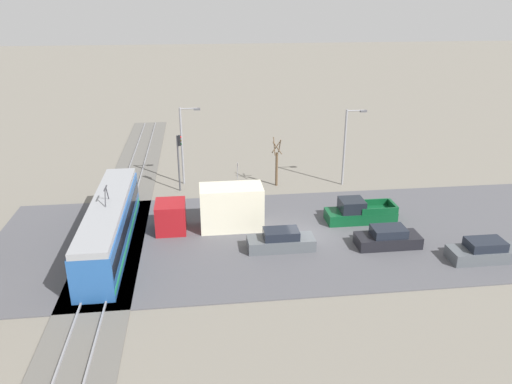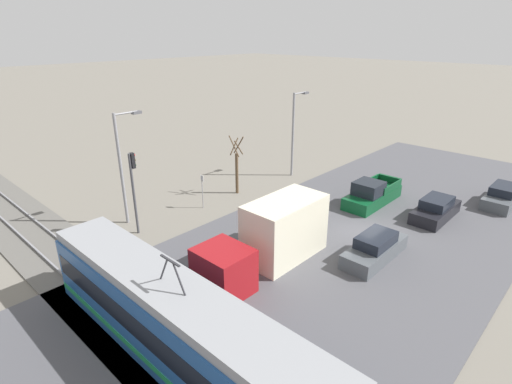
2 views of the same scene
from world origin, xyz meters
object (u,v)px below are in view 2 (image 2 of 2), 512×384
at_px(box_truck, 271,238).
at_px(street_lamp_near_crossing, 123,161).
at_px(sedan_car_1, 436,210).
at_px(street_lamp_mid_block, 295,128).
at_px(sedan_car_0, 375,249).
at_px(pickup_truck, 372,194).
at_px(street_tree, 237,168).
at_px(no_parking_sign, 202,188).
at_px(sedan_car_2, 503,196).
at_px(traffic_light_pole, 134,183).
at_px(light_rail_tram, 176,325).

height_order(box_truck, street_lamp_near_crossing, street_lamp_near_crossing).
bearing_deg(sedan_car_1, street_lamp_mid_block, -2.44).
distance_m(sedan_car_0, sedan_car_1, 7.73).
xyz_separation_m(pickup_truck, street_lamp_mid_block, (8.39, -1.28, 3.46)).
relative_size(box_truck, street_lamp_near_crossing, 1.10).
height_order(street_tree, no_parking_sign, street_tree).
xyz_separation_m(pickup_truck, sedan_car_1, (-4.39, -0.73, -0.10)).
distance_m(pickup_truck, sedan_car_1, 4.46).
bearing_deg(sedan_car_2, box_truck, -111.88).
distance_m(sedan_car_0, no_parking_sign, 12.75).
bearing_deg(no_parking_sign, sedan_car_1, -143.38).
relative_size(sedan_car_1, sedan_car_2, 0.96).
bearing_deg(pickup_truck, box_truck, 89.86).
distance_m(sedan_car_2, street_lamp_near_crossing, 27.13).
height_order(traffic_light_pole, street_lamp_near_crossing, street_lamp_near_crossing).
bearing_deg(sedan_car_2, sedan_car_0, -103.42).
xyz_separation_m(sedan_car_2, street_tree, (16.03, 11.74, 1.43)).
height_order(street_tree, street_lamp_mid_block, street_lamp_mid_block).
relative_size(sedan_car_0, street_tree, 1.02).
bearing_deg(street_tree, light_rail_tram, 128.12).
xyz_separation_m(light_rail_tram, box_truck, (1.93, -7.72, -0.05)).
xyz_separation_m(light_rail_tram, street_lamp_near_crossing, (12.41, -5.23, 2.61)).
xyz_separation_m(street_lamp_near_crossing, no_parking_sign, (-1.85, -4.84, -2.80)).
height_order(sedan_car_0, street_lamp_mid_block, street_lamp_mid_block).
xyz_separation_m(box_truck, no_parking_sign, (8.63, -2.34, -0.14)).
relative_size(street_lamp_mid_block, no_parking_sign, 2.91).
distance_m(street_tree, street_lamp_mid_block, 6.88).
bearing_deg(traffic_light_pole, pickup_truck, -121.22).
height_order(sedan_car_2, traffic_light_pole, traffic_light_pole).
relative_size(traffic_light_pole, street_lamp_mid_block, 0.73).
bearing_deg(no_parking_sign, street_lamp_near_crossing, 69.11).
distance_m(pickup_truck, sedan_car_0, 8.00).
xyz_separation_m(sedan_car_1, no_parking_sign, (13.05, 9.70, 0.83)).
bearing_deg(traffic_light_pole, street_lamp_mid_block, -90.97).
bearing_deg(street_lamp_mid_block, pickup_truck, 171.34).
bearing_deg(traffic_light_pole, sedan_car_1, -131.00).
bearing_deg(street_tree, sedan_car_0, 172.29).
xyz_separation_m(light_rail_tram, street_lamp_mid_block, (10.29, -20.30, 2.55)).
height_order(box_truck, pickup_truck, box_truck).
distance_m(sedan_car_2, traffic_light_pole, 26.23).
bearing_deg(pickup_truck, street_tree, 30.49).
height_order(sedan_car_0, sedan_car_1, sedan_car_0).
relative_size(sedan_car_2, street_lamp_mid_block, 0.66).
xyz_separation_m(street_tree, street_lamp_near_crossing, (1.59, 8.56, 2.19)).
distance_m(sedan_car_1, sedan_car_2, 6.38).
bearing_deg(street_tree, box_truck, 145.67).
bearing_deg(sedan_car_0, street_lamp_near_crossing, -154.67).
distance_m(pickup_truck, no_parking_sign, 12.48).
bearing_deg(pickup_truck, street_lamp_near_crossing, 52.73).
bearing_deg(street_lamp_near_crossing, traffic_light_pole, 165.65).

